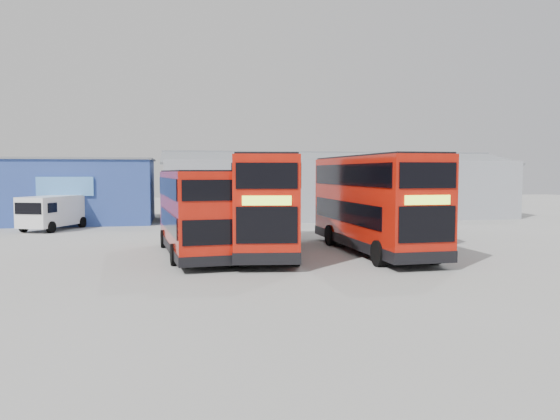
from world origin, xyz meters
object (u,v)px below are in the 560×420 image
(double_decker_centre, at_px, (263,205))
(single_decker_blue, at_px, (400,216))
(double_decker_left, at_px, (192,214))
(panel_van, at_px, (54,211))
(office_block, at_px, (75,190))
(double_decker_right, at_px, (373,204))
(maintenance_shed, at_px, (333,188))

(double_decker_centre, xyz_separation_m, single_decker_blue, (9.46, 5.08, -1.09))
(double_decker_left, height_order, panel_van, double_decker_left)
(double_decker_centre, xyz_separation_m, panel_van, (-12.71, 13.48, -1.08))
(office_block, distance_m, single_decker_blue, 25.80)
(double_decker_left, distance_m, panel_van, 16.72)
(single_decker_blue, bearing_deg, double_decker_left, 27.72)
(single_decker_blue, bearing_deg, panel_van, -16.16)
(double_decker_right, relative_size, single_decker_blue, 1.17)
(office_block, bearing_deg, single_decker_blue, -32.84)
(maintenance_shed, relative_size, double_decker_right, 2.63)
(maintenance_shed, distance_m, double_decker_centre, 23.23)
(panel_van, bearing_deg, double_decker_right, -15.64)
(maintenance_shed, bearing_deg, panel_van, -161.42)
(maintenance_shed, xyz_separation_m, double_decker_left, (-13.31, -21.51, -0.55))
(maintenance_shed, distance_m, double_decker_right, 22.37)
(double_decker_centre, height_order, double_decker_right, double_decker_right)
(maintenance_shed, bearing_deg, double_decker_centre, -114.97)
(office_block, relative_size, double_decker_right, 1.06)
(maintenance_shed, height_order, double_decker_centre, maintenance_shed)
(maintenance_shed, relative_size, double_decker_left, 3.07)
(office_block, height_order, double_decker_left, office_block)
(maintenance_shed, height_order, single_decker_blue, maintenance_shed)
(double_decker_left, xyz_separation_m, double_decker_right, (8.96, -0.44, 0.36))
(double_decker_right, bearing_deg, double_decker_centre, 169.17)
(single_decker_blue, height_order, panel_van, single_decker_blue)
(double_decker_centre, distance_m, panel_van, 18.56)
(double_decker_centre, xyz_separation_m, double_decker_right, (5.46, -0.89, 0.01))
(office_block, height_order, panel_van, office_block)
(office_block, bearing_deg, panel_van, -95.33)
(panel_van, bearing_deg, single_decker_blue, 1.94)
(maintenance_shed, height_order, panel_van, maintenance_shed)
(maintenance_shed, distance_m, panel_van, 23.79)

